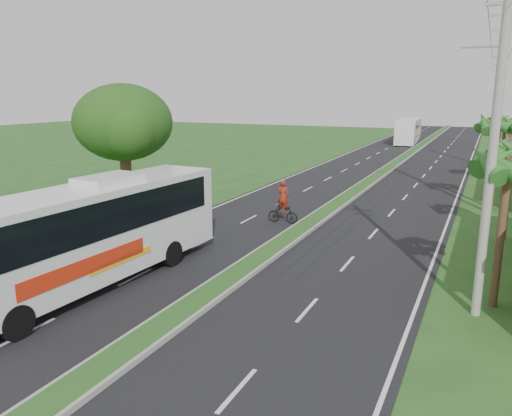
% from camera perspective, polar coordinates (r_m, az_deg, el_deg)
% --- Properties ---
extents(ground, '(180.00, 180.00, 0.00)m').
position_cam_1_polar(ground, '(18.09, -4.80, -9.62)').
color(ground, '#224E1C').
rests_on(ground, ground).
extents(road_asphalt, '(14.00, 160.00, 0.02)m').
position_cam_1_polar(road_asphalt, '(36.11, 11.19, 1.68)').
color(road_asphalt, black).
rests_on(road_asphalt, ground).
extents(median_strip, '(1.20, 160.00, 0.18)m').
position_cam_1_polar(median_strip, '(36.09, 11.20, 1.83)').
color(median_strip, gray).
rests_on(median_strip, ground).
extents(lane_edge_left, '(0.12, 160.00, 0.01)m').
position_cam_1_polar(lane_edge_left, '(38.23, 1.41, 2.54)').
color(lane_edge_left, silver).
rests_on(lane_edge_left, ground).
extents(lane_edge_right, '(0.12, 160.00, 0.01)m').
position_cam_1_polar(lane_edge_right, '(35.16, 21.82, 0.67)').
color(lane_edge_right, silver).
rests_on(lane_edge_right, ground).
extents(palm_verge_a, '(2.40, 2.40, 5.45)m').
position_cam_1_polar(palm_verge_a, '(17.57, 26.91, 4.40)').
color(palm_verge_a, '#473321').
rests_on(palm_verge_a, ground).
extents(palm_verge_c, '(2.40, 2.40, 5.85)m').
position_cam_1_polar(palm_verge_c, '(33.48, 26.07, 8.58)').
color(palm_verge_c, '#473321').
rests_on(palm_verge_c, ground).
extents(palm_verge_d, '(2.40, 2.40, 5.25)m').
position_cam_1_polar(palm_verge_d, '(42.50, 26.60, 8.42)').
color(palm_verge_d, '#473321').
rests_on(palm_verge_d, ground).
extents(shade_tree, '(6.30, 6.00, 7.54)m').
position_cam_1_polar(shade_tree, '(31.98, -15.06, 9.13)').
color(shade_tree, '#473321').
rests_on(shade_tree, ground).
extents(utility_pole_a, '(1.60, 0.28, 11.00)m').
position_cam_1_polar(utility_pole_a, '(16.47, 25.57, 7.32)').
color(utility_pole_a, gray).
rests_on(utility_pole_a, ground).
extents(utility_pole_b, '(3.20, 0.28, 12.00)m').
position_cam_1_polar(utility_pole_b, '(32.43, 25.69, 10.54)').
color(utility_pole_b, gray).
rests_on(utility_pole_b, ground).
extents(utility_pole_c, '(1.60, 0.28, 11.00)m').
position_cam_1_polar(utility_pole_c, '(52.44, 25.67, 10.36)').
color(utility_pole_c, gray).
rests_on(utility_pole_c, ground).
extents(utility_pole_d, '(1.60, 0.28, 10.50)m').
position_cam_1_polar(utility_pole_d, '(72.44, 25.66, 10.55)').
color(utility_pole_d, gray).
rests_on(utility_pole_d, ground).
extents(coach_bus_main, '(3.27, 12.41, 3.97)m').
position_cam_1_polar(coach_bus_main, '(18.83, -18.66, -2.34)').
color(coach_bus_main, silver).
rests_on(coach_bus_main, ground).
extents(coach_bus_far, '(3.16, 11.80, 3.40)m').
position_cam_1_polar(coach_bus_far, '(74.62, 17.05, 8.59)').
color(coach_bus_far, white).
rests_on(coach_bus_far, ground).
extents(motorcyclist, '(1.72, 0.54, 2.39)m').
position_cam_1_polar(motorcyclist, '(27.12, 3.09, 0.08)').
color(motorcyclist, black).
rests_on(motorcyclist, ground).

